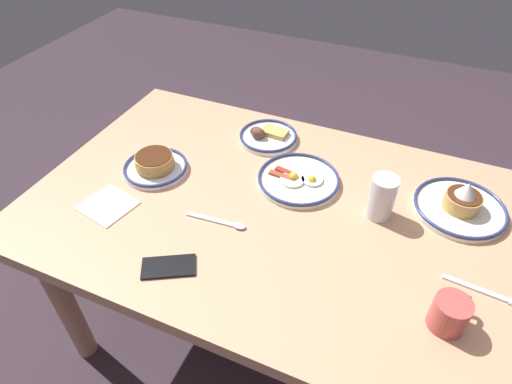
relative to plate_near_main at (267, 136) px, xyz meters
The scene contains 12 objects.
ground_plane 0.82m from the plate_near_main, 111.34° to the left, with size 6.00×6.00×0.00m, color #392B33.
dining_table 0.36m from the plate_near_main, 111.34° to the left, with size 1.46×0.98×0.73m.
plate_near_main is the anchor object (origin of this frame).
plate_center_pancakes 0.27m from the plate_near_main, 135.29° to the left, with size 0.27×0.27×0.04m.
plate_far_companion 0.70m from the plate_near_main, behind, with size 0.28×0.28×0.11m.
plate_far_side 0.42m from the plate_near_main, 49.50° to the left, with size 0.22×0.22×0.06m.
coffee_mug 0.88m from the plate_near_main, 141.56° to the left, with size 0.09×0.11×0.09m.
drinking_glass 0.52m from the plate_near_main, 153.00° to the left, with size 0.08×0.08×0.14m.
cell_phone 0.66m from the plate_near_main, 88.96° to the left, with size 0.14×0.07×0.01m, color black.
paper_napkin 0.62m from the plate_near_main, 59.25° to the left, with size 0.15×0.14×0.00m, color white.
fork_near 0.87m from the plate_near_main, 151.78° to the left, with size 0.19×0.03×0.01m.
tea_spoon 0.46m from the plate_near_main, 96.50° to the left, with size 0.19×0.03×0.01m.
Camera 1 is at (-0.37, 0.92, 1.65)m, focal length 30.32 mm.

